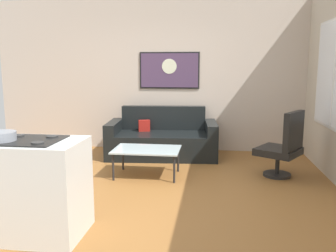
% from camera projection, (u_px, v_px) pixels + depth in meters
% --- Properties ---
extents(ground, '(6.40, 6.40, 0.04)m').
position_uv_depth(ground, '(135.00, 193.00, 4.48)').
color(ground, '#935F2E').
extents(back_wall, '(6.40, 0.05, 2.80)m').
position_uv_depth(back_wall, '(162.00, 75.00, 6.61)').
color(back_wall, beige).
rests_on(back_wall, ground).
extents(couch, '(1.94, 1.05, 0.85)m').
position_uv_depth(couch, '(162.00, 140.00, 6.22)').
color(couch, black).
rests_on(couch, ground).
extents(coffee_table, '(0.94, 0.63, 0.40)m').
position_uv_depth(coffee_table, '(147.00, 151.00, 5.07)').
color(coffee_table, silver).
rests_on(coffee_table, ground).
extents(armchair, '(0.75, 0.76, 0.95)m').
position_uv_depth(armchair, '(284.00, 146.00, 4.99)').
color(armchair, black).
rests_on(armchair, ground).
extents(kitchen_counter, '(1.53, 0.64, 0.92)m').
position_uv_depth(kitchen_counter, '(3.00, 187.00, 3.32)').
color(kitchen_counter, silver).
rests_on(kitchen_counter, ground).
extents(mixing_bowl, '(0.27, 0.27, 0.09)m').
position_uv_depth(mixing_bowl, '(0.00, 137.00, 3.16)').
color(mixing_bowl, gray).
rests_on(mixing_bowl, kitchen_counter).
extents(wall_painting, '(1.11, 0.03, 0.67)m').
position_uv_depth(wall_painting, '(169.00, 70.00, 6.54)').
color(wall_painting, black).
extents(window, '(0.03, 1.63, 1.52)m').
position_uv_depth(window, '(335.00, 74.00, 4.78)').
color(window, silver).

